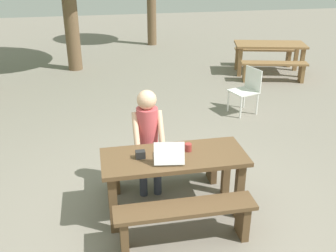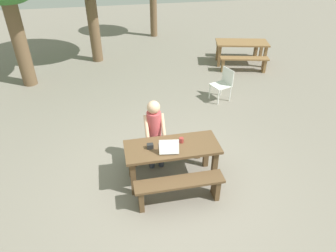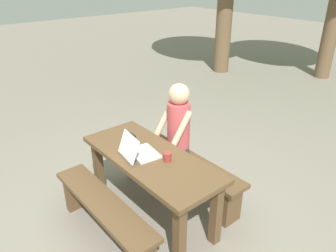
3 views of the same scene
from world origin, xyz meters
name	(u,v)px [view 3 (image 3 of 3)]	position (x,y,z in m)	size (l,w,h in m)	color
ground_plane	(152,214)	(0.00, 0.00, 0.00)	(30.00, 30.00, 0.00)	gray
picnic_table_front	(151,167)	(0.00, 0.00, 0.61)	(1.63, 0.67, 0.75)	brown
bench_near	(104,212)	(0.00, -0.57, 0.34)	(1.47, 0.30, 0.47)	brown
bench_far	(190,169)	(0.00, 0.57, 0.34)	(1.47, 0.30, 0.47)	brown
laptop	(138,151)	(-0.08, -0.10, 0.81)	(0.37, 0.38, 0.25)	white
small_pouch	(130,138)	(-0.38, 0.01, 0.79)	(0.10, 0.08, 0.09)	black
coffee_mug	(167,157)	(0.18, 0.07, 0.80)	(0.08, 0.08, 0.09)	#99332D
person_seated	(176,130)	(-0.22, 0.53, 0.79)	(0.37, 0.39, 1.33)	#333847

